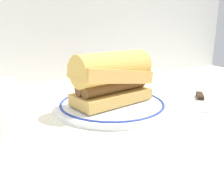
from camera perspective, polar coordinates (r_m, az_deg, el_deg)
name	(u,v)px	position (r m, az deg, el deg)	size (l,w,h in m)	color
ground_plane	(107,114)	(0.53, -1.14, -5.86)	(1.50, 1.50, 0.00)	#ECE6CA
plate	(112,105)	(0.57, 0.00, -3.62)	(0.27, 0.27, 0.01)	white
sausage_sandwich	(112,77)	(0.55, 0.00, 3.04)	(0.20, 0.13, 0.12)	tan
salt_shaker	(101,73)	(0.79, -2.67, 3.97)	(0.03, 0.03, 0.08)	white
butter_knife	(200,100)	(0.66, 20.40, -2.32)	(0.11, 0.12, 0.01)	silver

